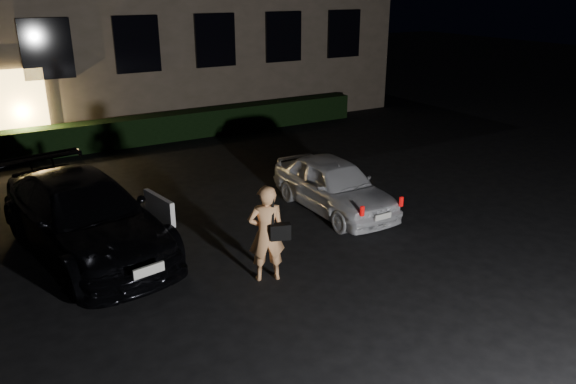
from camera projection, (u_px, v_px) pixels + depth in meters
ground at (343, 285)px, 9.39m from camera, size 80.00×80.00×0.00m
hedge at (149, 129)px, 17.72m from camera, size 15.00×0.70×0.85m
sedan at (85, 216)px, 10.36m from camera, size 2.76×5.12×1.41m
hatch at (334, 185)px, 12.33m from camera, size 1.39×3.46×1.18m
man at (267, 233)px, 9.30m from camera, size 0.71×0.60×1.69m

